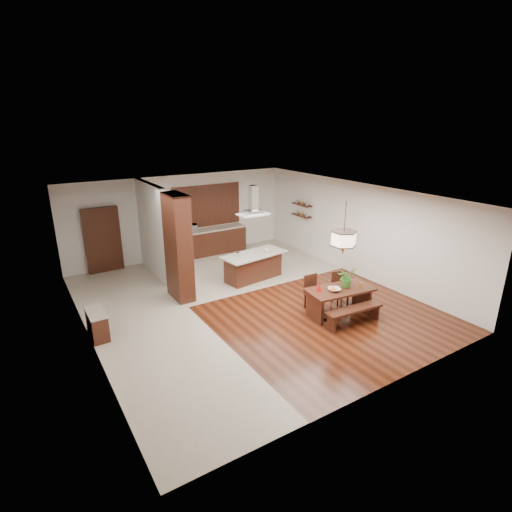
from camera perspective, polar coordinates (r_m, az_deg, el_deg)
room_shell at (r=10.22m, az=-1.43°, el=4.02°), size 9.00×9.04×2.92m
tile_hallway at (r=9.97m, az=-15.26°, el=-9.84°), size 2.50×9.00×0.01m
tile_kitchen at (r=13.50m, az=-2.22°, el=-1.38°), size 5.50×4.00×0.01m
soffit_band at (r=10.04m, az=-1.47°, el=8.57°), size 8.00×9.00×0.02m
partition_pier at (r=10.85m, az=-11.05°, el=1.19°), size 0.45×1.00×2.90m
partition_stub at (r=12.76m, az=-14.52°, el=3.61°), size 0.18×2.40×2.90m
hallway_console at (r=9.81m, az=-21.74°, el=-9.02°), size 0.37×0.88×0.63m
hallway_doorway at (r=13.60m, az=-21.04°, el=2.12°), size 1.10×0.20×2.10m
rear_counter at (r=14.67m, az=-6.41°, el=2.12°), size 2.60×0.62×0.95m
kitchen_window at (r=14.59m, az=-7.05°, el=7.17°), size 2.60×0.08×1.50m
shelf_lower at (r=14.60m, az=6.50°, el=5.79°), size 0.26×0.90×0.04m
shelf_upper at (r=14.51m, az=6.56°, el=7.33°), size 0.26×0.90×0.04m
dining_table at (r=10.27m, az=11.83°, el=-5.52°), size 1.75×1.02×0.69m
dining_bench at (r=9.98m, az=13.78°, el=-8.33°), size 1.54×0.45×0.43m
dining_chair_left at (r=10.44m, az=8.30°, el=-5.23°), size 0.42×0.42×0.90m
dining_chair_right at (r=10.90m, az=11.97°, el=-4.52°), size 0.45×0.45×0.86m
pendant_lantern at (r=9.69m, az=12.51°, el=3.87°), size 0.64×0.64×1.31m
foliage_plant at (r=10.25m, az=12.80°, el=-2.98°), size 0.53×0.49×0.51m
fruit_bowl at (r=10.02m, az=11.12°, el=-4.72°), size 0.40×0.40×0.07m
napkin_cone at (r=9.93m, az=8.99°, el=-4.41°), size 0.16×0.16×0.20m
gold_ornament at (r=10.41m, az=14.76°, el=-3.98°), size 0.09×0.09×0.11m
kitchen_island at (r=12.24m, az=-0.37°, el=-1.43°), size 2.13×1.15×0.84m
range_hood at (r=11.69m, az=-0.40°, el=7.96°), size 0.90×0.55×0.87m
island_cup at (r=12.20m, az=1.44°, el=0.79°), size 0.17×0.17×0.11m
microwave at (r=14.17m, az=-9.39°, el=3.94°), size 0.57×0.48×0.27m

